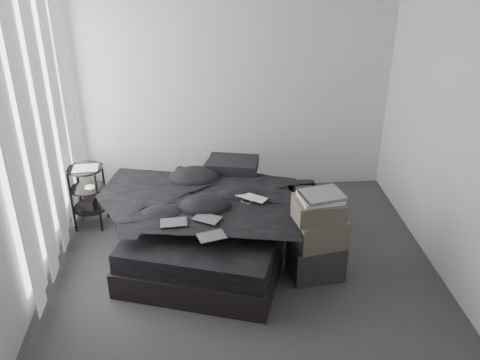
{
  "coord_description": "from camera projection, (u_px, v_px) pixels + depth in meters",
  "views": [
    {
      "loc": [
        -0.35,
        -3.63,
        3.04
      ],
      "look_at": [
        0.0,
        0.8,
        0.75
      ],
      "focal_mm": 40.0,
      "sensor_mm": 36.0,
      "label": 1
    }
  ],
  "objects": [
    {
      "name": "floor",
      "position": [
        247.0,
        299.0,
        4.63
      ],
      "size": [
        3.6,
        4.2,
        0.01
      ],
      "primitive_type": "cube",
      "color": "#373639",
      "rests_on": "ground"
    },
    {
      "name": "wall_back",
      "position": [
        231.0,
        82.0,
        5.9
      ],
      "size": [
        3.6,
        0.01,
        2.6
      ],
      "primitive_type": "cube",
      "color": "silver",
      "rests_on": "ground"
    },
    {
      "name": "wall_left",
      "position": [
        4.0,
        172.0,
        3.91
      ],
      "size": [
        0.01,
        4.2,
        2.6
      ],
      "primitive_type": "cube",
      "color": "silver",
      "rests_on": "ground"
    },
    {
      "name": "wall_right",
      "position": [
        478.0,
        156.0,
        4.16
      ],
      "size": [
        0.01,
        4.2,
        2.6
      ],
      "primitive_type": "cube",
      "color": "silver",
      "rests_on": "ground"
    },
    {
      "name": "window_left",
      "position": [
        37.0,
        121.0,
        4.68
      ],
      "size": [
        0.02,
        2.0,
        2.3
      ],
      "primitive_type": "cube",
      "color": "white",
      "rests_on": "wall_left"
    },
    {
      "name": "curtain_left",
      "position": [
        44.0,
        129.0,
        4.72
      ],
      "size": [
        0.06,
        2.12,
        2.48
      ],
      "primitive_type": "cube",
      "color": "white",
      "rests_on": "wall_left"
    },
    {
      "name": "bed",
      "position": [
        214.0,
        240.0,
        5.22
      ],
      "size": [
        1.87,
        2.15,
        0.25
      ],
      "primitive_type": "cube",
      "rotation": [
        0.0,
        0.0,
        -0.31
      ],
      "color": "black",
      "rests_on": "floor"
    },
    {
      "name": "mattress",
      "position": [
        214.0,
        221.0,
        5.12
      ],
      "size": [
        1.8,
        2.09,
        0.19
      ],
      "primitive_type": "cube",
      "rotation": [
        0.0,
        0.0,
        -0.31
      ],
      "color": "black",
      "rests_on": "bed"
    },
    {
      "name": "duvet",
      "position": [
        212.0,
        205.0,
        4.99
      ],
      "size": [
        1.75,
        1.89,
        0.21
      ],
      "primitive_type": "imported",
      "rotation": [
        0.0,
        0.0,
        -0.31
      ],
      "color": "black",
      "rests_on": "mattress"
    },
    {
      "name": "pillow_lower",
      "position": [
        228.0,
        174.0,
        5.66
      ],
      "size": [
        0.63,
        0.52,
        0.12
      ],
      "primitive_type": "cube",
      "rotation": [
        0.0,
        0.0,
        -0.31
      ],
      "color": "black",
      "rests_on": "mattress"
    },
    {
      "name": "pillow_upper",
      "position": [
        233.0,
        165.0,
        5.58
      ],
      "size": [
        0.57,
        0.45,
        0.11
      ],
      "primitive_type": "cube",
      "rotation": [
        0.0,
        0.0,
        -0.21
      ],
      "color": "black",
      "rests_on": "pillow_lower"
    },
    {
      "name": "laptop",
      "position": [
        249.0,
        193.0,
        4.94
      ],
      "size": [
        0.35,
        0.32,
        0.02
      ],
      "primitive_type": "imported",
      "rotation": [
        0.0,
        0.0,
        -0.63
      ],
      "color": "silver",
      "rests_on": "duvet"
    },
    {
      "name": "comic_a",
      "position": [
        173.0,
        216.0,
        4.6
      ],
      "size": [
        0.24,
        0.17,
        0.01
      ],
      "primitive_type": "cube",
      "rotation": [
        0.0,
        0.0,
        0.07
      ],
      "color": "black",
      "rests_on": "duvet"
    },
    {
      "name": "comic_b",
      "position": [
        207.0,
        211.0,
        4.66
      ],
      "size": [
        0.27,
        0.24,
        0.01
      ],
      "primitive_type": "cube",
      "rotation": [
        0.0,
        0.0,
        -0.52
      ],
      "color": "black",
      "rests_on": "duvet"
    },
    {
      "name": "comic_c",
      "position": [
        211.0,
        228.0,
        4.4
      ],
      "size": [
        0.26,
        0.21,
        0.01
      ],
      "primitive_type": "cube",
      "rotation": [
        0.0,
        0.0,
        0.3
      ],
      "color": "black",
      "rests_on": "duvet"
    },
    {
      "name": "side_stand",
      "position": [
        89.0,
        197.0,
        5.57
      ],
      "size": [
        0.39,
        0.39,
        0.66
      ],
      "primitive_type": "cylinder",
      "rotation": [
        0.0,
        0.0,
        -0.1
      ],
      "color": "black",
      "rests_on": "floor"
    },
    {
      "name": "papers",
      "position": [
        85.0,
        168.0,
        5.41
      ],
      "size": [
        0.27,
        0.21,
        0.01
      ],
      "primitive_type": "cube",
      "rotation": [
        0.0,
        0.0,
        0.07
      ],
      "color": "white",
      "rests_on": "side_stand"
    },
    {
      "name": "floor_books",
      "position": [
        124.0,
        225.0,
        5.56
      ],
      "size": [
        0.19,
        0.24,
        0.15
      ],
      "primitive_type": "cube",
      "rotation": [
        0.0,
        0.0,
        0.26
      ],
      "color": "black",
      "rests_on": "floor"
    },
    {
      "name": "box_lower",
      "position": [
        316.0,
        258.0,
        4.87
      ],
      "size": [
        0.5,
        0.42,
        0.34
      ],
      "primitive_type": "cube",
      "rotation": [
        0.0,
        0.0,
        0.12
      ],
      "color": "black",
      "rests_on": "floor"
    },
    {
      "name": "box_mid",
      "position": [
        319.0,
        231.0,
        4.73
      ],
      "size": [
        0.49,
        0.42,
        0.26
      ],
      "primitive_type": "cube",
      "rotation": [
        0.0,
        0.0,
        0.19
      ],
      "color": "#564D44",
      "rests_on": "box_lower"
    },
    {
      "name": "box_upper",
      "position": [
        319.0,
        209.0,
        4.63
      ],
      "size": [
        0.44,
        0.36,
        0.18
      ],
      "primitive_type": "cube",
      "rotation": [
        0.0,
        0.0,
        0.07
      ],
      "color": "#564D44",
      "rests_on": "box_mid"
    },
    {
      "name": "art_book_white",
      "position": [
        320.0,
        198.0,
        4.58
      ],
      "size": [
        0.38,
        0.32,
        0.04
      ],
      "primitive_type": "cube",
      "rotation": [
        0.0,
        0.0,
        0.12
      ],
      "color": "silver",
      "rests_on": "box_upper"
    },
    {
      "name": "art_book_snake",
      "position": [
        322.0,
        195.0,
        4.56
      ],
      "size": [
        0.4,
        0.34,
        0.03
      ],
      "primitive_type": "cube",
      "rotation": [
        0.0,
        0.0,
        0.23
      ],
      "color": "silver",
      "rests_on": "art_book_white"
    }
  ]
}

